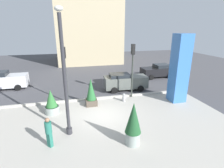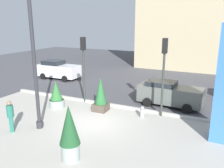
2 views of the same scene
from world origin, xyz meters
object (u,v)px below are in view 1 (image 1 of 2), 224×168
object	(u,v)px
fire_hydrant	(124,97)
car_passing_lane	(125,81)
traffic_light_far_side	(133,63)
art_pillar_blue	(179,69)
pedestrian_on_sidewalk	(49,131)
potted_plant_mid_plaza	(91,93)
traffic_light_corner	(65,66)
car_curb_west	(4,80)
car_far_lane	(158,71)
lamp_post	(65,78)
potted_plant_near_left	(133,123)
potted_plant_by_pillar	(51,103)

from	to	relation	value
fire_hydrant	car_passing_lane	xyz separation A→B (m)	(1.03, 2.91, 0.54)
fire_hydrant	traffic_light_far_side	size ratio (longest dim) A/B	0.15
art_pillar_blue	traffic_light_far_side	xyz separation A→B (m)	(-3.62, 1.72, 0.39)
traffic_light_far_side	car_passing_lane	xyz separation A→B (m)	(0.02, 2.09, -2.40)
car_passing_lane	pedestrian_on_sidewalk	world-z (taller)	pedestrian_on_sidewalk
potted_plant_mid_plaza	traffic_light_far_side	world-z (taller)	traffic_light_far_side
car_passing_lane	traffic_light_far_side	bearing A→B (deg)	-90.59
traffic_light_corner	car_curb_west	distance (m)	8.67
car_passing_lane	pedestrian_on_sidewalk	size ratio (longest dim) A/B	2.54
traffic_light_corner	car_passing_lane	bearing A→B (deg)	18.15
traffic_light_corner	car_far_lane	size ratio (longest dim) A/B	1.14
lamp_post	art_pillar_blue	size ratio (longest dim) A/B	1.26
traffic_light_corner	potted_plant_near_left	bearing A→B (deg)	-62.63
lamp_post	car_passing_lane	world-z (taller)	lamp_post
traffic_light_far_side	potted_plant_mid_plaza	bearing A→B (deg)	-167.01
potted_plant_mid_plaza	car_curb_west	distance (m)	10.55
car_far_lane	pedestrian_on_sidewalk	size ratio (longest dim) A/B	2.38
car_far_lane	potted_plant_mid_plaza	bearing A→B (deg)	-145.27
traffic_light_corner	fire_hydrant	bearing A→B (deg)	-11.46
potted_plant_near_left	car_curb_west	bearing A→B (deg)	129.83
traffic_light_corner	traffic_light_far_side	bearing A→B (deg)	-1.62
traffic_light_corner	pedestrian_on_sidewalk	world-z (taller)	traffic_light_corner
potted_plant_by_pillar	pedestrian_on_sidewalk	size ratio (longest dim) A/B	1.07
potted_plant_near_left	traffic_light_far_side	bearing A→B (deg)	70.71
potted_plant_by_pillar	car_far_lane	xyz separation A→B (m)	(12.72, 7.41, 0.00)
art_pillar_blue	potted_plant_by_pillar	size ratio (longest dim) A/B	3.08
pedestrian_on_sidewalk	traffic_light_far_side	bearing A→B (deg)	40.29
art_pillar_blue	fire_hydrant	world-z (taller)	art_pillar_blue
traffic_light_far_side	fire_hydrant	bearing A→B (deg)	-140.90
traffic_light_far_side	potted_plant_near_left	bearing A→B (deg)	-109.29
lamp_post	art_pillar_blue	world-z (taller)	lamp_post
pedestrian_on_sidewalk	car_curb_west	bearing A→B (deg)	116.39
lamp_post	art_pillar_blue	xyz separation A→B (m)	(9.40, 3.04, -0.66)
art_pillar_blue	potted_plant_by_pillar	xyz separation A→B (m)	(-10.64, 0.07, -2.07)
traffic_light_corner	car_curb_west	world-z (taller)	traffic_light_corner
potted_plant_mid_plaza	car_far_lane	size ratio (longest dim) A/B	0.55
potted_plant_near_left	traffic_light_corner	bearing A→B (deg)	117.37
lamp_post	traffic_light_far_side	xyz separation A→B (m)	(5.78, 4.76, -0.27)
lamp_post	traffic_light_corner	distance (m)	4.94
potted_plant_near_left	car_far_lane	xyz separation A→B (m)	(8.02, 12.40, -0.46)
potted_plant_by_pillar	fire_hydrant	distance (m)	6.09
potted_plant_by_pillar	traffic_light_corner	size ratio (longest dim) A/B	0.39
lamp_post	car_passing_lane	xyz separation A→B (m)	(5.80, 6.85, -2.67)
potted_plant_mid_plaza	car_far_lane	bearing A→B (deg)	34.73
potted_plant_by_pillar	traffic_light_far_side	distance (m)	7.62
art_pillar_blue	traffic_light_corner	world-z (taller)	art_pillar_blue
fire_hydrant	car_far_lane	bearing A→B (deg)	44.44
lamp_post	car_curb_west	xyz separation A→B (m)	(-6.59, 10.16, -2.63)
car_far_lane	car_curb_west	bearing A→B (deg)	-178.87
fire_hydrant	art_pillar_blue	bearing A→B (deg)	-11.09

